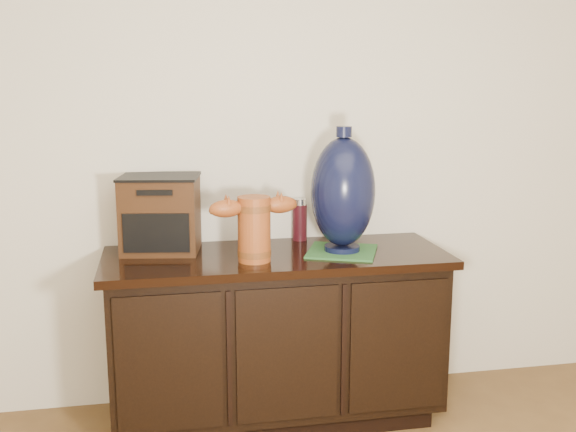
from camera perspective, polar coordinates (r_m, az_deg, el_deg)
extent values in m
plane|color=silver|center=(3.06, -1.94, 8.03)|extent=(4.50, 0.00, 4.50)
cube|color=black|center=(3.14, -0.97, -15.93)|extent=(1.29, 0.45, 0.08)
cube|color=black|center=(2.99, -1.00, -9.78)|extent=(1.40, 0.50, 0.64)
cube|color=black|center=(2.88, -1.02, -3.52)|extent=(1.46, 0.56, 0.03)
cube|color=black|center=(2.71, -10.02, -12.24)|extent=(0.41, 0.01, 0.56)
cube|color=black|center=(2.75, -0.06, -11.68)|extent=(0.41, 0.01, 0.56)
cube|color=black|center=(2.87, 9.29, -10.84)|extent=(0.41, 0.01, 0.56)
cylinder|color=#9C4A1C|center=(2.73, -2.88, -1.12)|extent=(0.16, 0.16, 0.27)
cylinder|color=#3E1C0C|center=(2.75, -2.86, -3.10)|extent=(0.16, 0.16, 0.03)
cylinder|color=#3E1C0C|center=(2.71, -2.90, 0.71)|extent=(0.16, 0.16, 0.03)
ellipsoid|color=#9C4A1C|center=(2.68, -5.24, 0.63)|extent=(0.15, 0.09, 0.07)
ellipsoid|color=#9C4A1C|center=(2.75, -0.63, 0.97)|extent=(0.15, 0.09, 0.07)
cube|color=#361D0D|center=(2.93, -10.73, 0.09)|extent=(0.36, 0.30, 0.32)
cube|color=black|center=(2.82, -11.10, -1.43)|extent=(0.27, 0.05, 0.16)
cube|color=black|center=(2.91, -10.85, 3.27)|extent=(0.37, 0.31, 0.01)
cube|color=#295B2A|center=(2.90, 4.60, -3.00)|extent=(0.37, 0.37, 0.01)
cylinder|color=black|center=(2.90, 4.60, -2.70)|extent=(0.15, 0.15, 0.02)
ellipsoid|color=black|center=(2.85, 4.68, 2.03)|extent=(0.36, 0.36, 0.46)
cylinder|color=black|center=(2.82, 4.76, 7.13)|extent=(0.07, 0.07, 0.04)
cylinder|color=#4F0D18|center=(3.10, 1.00, -0.54)|extent=(0.07, 0.07, 0.17)
cylinder|color=silver|center=(3.08, 1.01, 1.23)|extent=(0.06, 0.06, 0.03)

